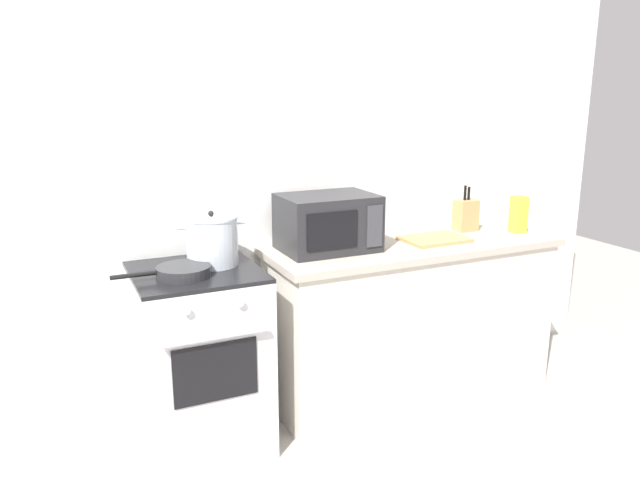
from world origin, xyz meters
name	(u,v)px	position (x,y,z in m)	size (l,w,h in m)	color
back_wall	(291,183)	(0.30, 0.97, 1.25)	(4.40, 0.10, 2.50)	silver
lower_cabinet_right	(410,322)	(0.90, 0.62, 0.44)	(1.64, 0.56, 0.88)	beige
countertop_right	(413,246)	(0.90, 0.62, 0.90)	(1.70, 0.60, 0.04)	#ADA393
stove	(200,358)	(-0.35, 0.60, 0.46)	(0.60, 0.64, 0.92)	silver
stock_pot	(212,241)	(-0.25, 0.66, 1.04)	(0.34, 0.26, 0.27)	silver
frying_pan	(182,271)	(-0.43, 0.52, 0.95)	(0.45, 0.25, 0.05)	#28282B
microwave	(328,223)	(0.39, 0.68, 1.07)	(0.50, 0.37, 0.30)	#232326
cutting_board	(434,239)	(1.03, 0.60, 0.93)	(0.36, 0.26, 0.02)	tan
knife_block	(466,215)	(1.35, 0.74, 1.02)	(0.13, 0.10, 0.28)	tan
pasta_box	(519,214)	(1.61, 0.57, 1.03)	(0.08, 0.08, 0.22)	gold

